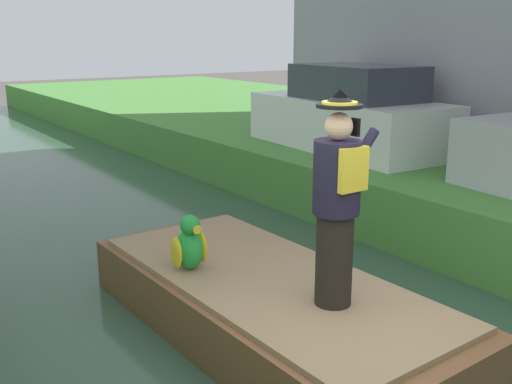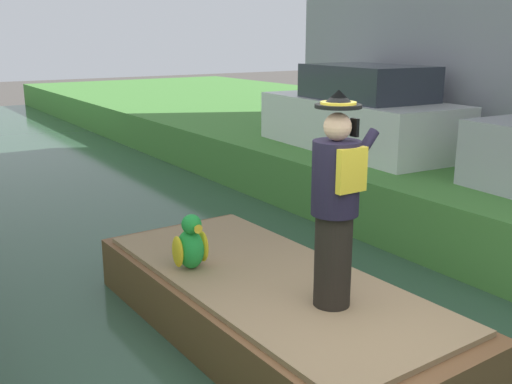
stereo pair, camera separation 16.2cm
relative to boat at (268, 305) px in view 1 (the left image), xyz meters
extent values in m
cube|color=brown|center=(0.00, 0.00, -0.02)|extent=(1.93, 4.25, 0.56)
cube|color=#997A56|center=(0.00, 0.00, 0.28)|extent=(1.77, 3.91, 0.05)
cylinder|color=black|center=(0.10, -0.81, 0.72)|extent=(0.32, 0.32, 0.82)
cylinder|color=black|center=(0.10, -0.81, 1.44)|extent=(0.40, 0.40, 0.62)
cube|color=gold|center=(0.10, -1.00, 1.54)|extent=(0.28, 0.06, 0.36)
sphere|color=#DBA884|center=(0.10, -0.81, 1.86)|extent=(0.23, 0.23, 0.23)
cylinder|color=black|center=(0.10, -0.81, 2.03)|extent=(0.38, 0.38, 0.03)
cone|color=black|center=(0.10, -0.81, 2.10)|extent=(0.26, 0.26, 0.12)
cylinder|color=gold|center=(0.10, -0.81, 2.05)|extent=(0.29, 0.29, 0.02)
cylinder|color=black|center=(0.32, -0.85, 1.62)|extent=(0.38, 0.09, 0.43)
cube|color=black|center=(0.23, -0.87, 1.85)|extent=(0.03, 0.08, 0.15)
ellipsoid|color=green|center=(-0.54, 0.61, 0.51)|extent=(0.26, 0.32, 0.40)
sphere|color=green|center=(-0.54, 0.57, 0.78)|extent=(0.20, 0.20, 0.20)
cone|color=yellow|center=(-0.54, 0.47, 0.77)|extent=(0.09, 0.09, 0.09)
ellipsoid|color=yellow|center=(-0.68, 0.61, 0.51)|extent=(0.08, 0.20, 0.32)
ellipsoid|color=yellow|center=(-0.40, 0.61, 0.51)|extent=(0.08, 0.20, 0.32)
cube|color=white|center=(4.34, 3.51, 1.03)|extent=(1.95, 4.10, 0.90)
cube|color=#2D333D|center=(4.34, 3.31, 1.78)|extent=(1.58, 2.29, 0.60)
camera|label=1|loc=(-3.17, -4.33, 2.57)|focal=41.60mm
camera|label=2|loc=(-3.04, -4.42, 2.57)|focal=41.60mm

